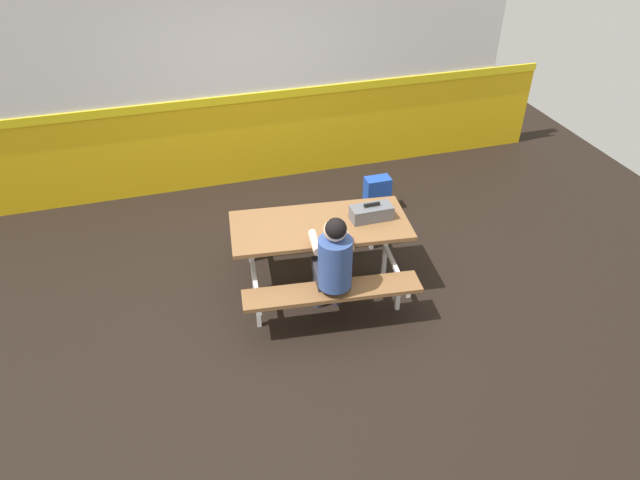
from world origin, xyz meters
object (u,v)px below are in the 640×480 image
object	(u,v)px
backpack_dark	(377,194)
picnic_table_main	(320,238)
toolbox_grey	(371,213)
student_nearer	(333,261)

from	to	relation	value
backpack_dark	picnic_table_main	bearing A→B (deg)	-132.22
toolbox_grey	backpack_dark	distance (m)	1.48
student_nearer	backpack_dark	distance (m)	2.11
picnic_table_main	backpack_dark	bearing A→B (deg)	47.78
picnic_table_main	toolbox_grey	bearing A→B (deg)	-6.44
toolbox_grey	backpack_dark	xyz separation A→B (m)	(0.57, 1.23, -0.60)
picnic_table_main	toolbox_grey	xyz separation A→B (m)	(0.50, -0.06, 0.24)
student_nearer	toolbox_grey	bearing A→B (deg)	42.70
student_nearer	backpack_dark	bearing A→B (deg)	57.34
toolbox_grey	picnic_table_main	bearing A→B (deg)	173.56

